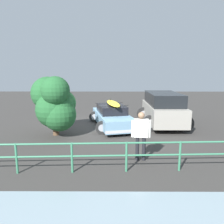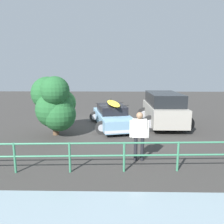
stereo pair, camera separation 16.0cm
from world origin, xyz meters
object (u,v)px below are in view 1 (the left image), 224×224
bush_near_left (55,104)px  sedan_car (112,116)px  person_bystander (141,132)px  suv_car (163,109)px

bush_near_left → sedan_car: bearing=-146.1°
sedan_car → person_bystander: 4.89m
person_bystander → sedan_car: bearing=-77.9°
person_bystander → bush_near_left: (3.68, -2.98, 0.52)m
person_bystander → bush_near_left: size_ratio=0.60×
sedan_car → bush_near_left: (2.66, 1.79, 0.96)m
suv_car → sedan_car: bearing=6.9°
bush_near_left → suv_car: bearing=-159.0°
suv_car → person_bystander: size_ratio=2.60×
sedan_car → bush_near_left: bush_near_left is taller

